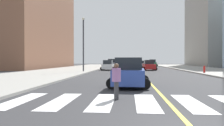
{
  "coord_description": "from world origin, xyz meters",
  "views": [
    {
      "loc": [
        -1.6,
        -5.23,
        1.74
      ],
      "look_at": [
        -3.77,
        22.46,
        1.41
      ],
      "focal_mm": 35.4,
      "sensor_mm": 36.0,
      "label": 1
    }
  ],
  "objects": [
    {
      "name": "lane_divider_paint",
      "position": [
        0.0,
        40.0,
        0.01
      ],
      "size": [
        0.16,
        80.0,
        0.01
      ],
      "primitive_type": "cube",
      "color": "yellow",
      "rests_on": "ground"
    },
    {
      "name": "car_blue_third",
      "position": [
        -1.6,
        9.23,
        0.9
      ],
      "size": [
        2.81,
        4.37,
        1.91
      ],
      "rotation": [
        0.0,
        0.0,
        -0.05
      ],
      "color": "#2D479E",
      "rests_on": "ground"
    },
    {
      "name": "car_silver_seventh",
      "position": [
        1.69,
        44.82,
        0.79
      ],
      "size": [
        2.45,
        3.83,
        1.69
      ],
      "rotation": [
        0.0,
        0.0,
        3.18
      ],
      "color": "#B7B7BC",
      "rests_on": "ground"
    },
    {
      "name": "fire_hydrant",
      "position": [
        8.18,
        24.41,
        0.58
      ],
      "size": [
        0.26,
        0.26,
        0.89
      ],
      "color": "red",
      "rests_on": "sidewalk_kerb_east"
    },
    {
      "name": "pedestrian_crossing",
      "position": [
        -2.18,
        4.58,
        0.88
      ],
      "size": [
        0.4,
        0.4,
        1.61
      ],
      "rotation": [
        0.0,
        0.0,
        1.79
      ],
      "color": "#38383D",
      "rests_on": "ground"
    },
    {
      "name": "crosswalk_paint",
      "position": [
        0.0,
        4.0,
        0.01
      ],
      "size": [
        13.5,
        4.0,
        0.01
      ],
      "color": "silver",
      "rests_on": "ground"
    },
    {
      "name": "car_black_sixth",
      "position": [
        -5.09,
        59.92,
        0.97
      ],
      "size": [
        3.01,
        4.72,
        2.08
      ],
      "rotation": [
        0.0,
        0.0,
        -0.04
      ],
      "color": "black",
      "rests_on": "ground"
    },
    {
      "name": "sidewalk_kerb_west",
      "position": [
        -12.2,
        20.0,
        0.07
      ],
      "size": [
        10.0,
        120.0,
        0.15
      ],
      "primitive_type": "cube",
      "color": "#9E9B93",
      "rests_on": "ground"
    },
    {
      "name": "parking_garage_concrete",
      "position": [
        27.6,
        65.47,
        13.58
      ],
      "size": [
        18.0,
        24.0,
        27.16
      ],
      "primitive_type": "cube",
      "color": "#9E9B93",
      "rests_on": "ground"
    },
    {
      "name": "car_green_fourth",
      "position": [
        4.93,
        57.89,
        0.93
      ],
      "size": [
        2.88,
        4.52,
        1.99
      ],
      "rotation": [
        0.0,
        0.0,
        3.11
      ],
      "color": "#236B42",
      "rests_on": "ground"
    },
    {
      "name": "car_red_fifth",
      "position": [
        1.86,
        33.98,
        0.84
      ],
      "size": [
        2.65,
        4.12,
        1.8
      ],
      "rotation": [
        0.0,
        0.0,
        3.19
      ],
      "color": "red",
      "rests_on": "ground"
    },
    {
      "name": "car_white_second",
      "position": [
        -5.35,
        33.7,
        0.83
      ],
      "size": [
        2.57,
        4.03,
        1.78
      ],
      "rotation": [
        0.0,
        0.0,
        -0.03
      ],
      "color": "silver",
      "rests_on": "ground"
    },
    {
      "name": "low_rise_brick_west",
      "position": [
        -26.6,
        45.42,
        13.8
      ],
      "size": [
        16.0,
        32.0,
        27.6
      ],
      "primitive_type": "cube",
      "color": "brown",
      "rests_on": "ground"
    },
    {
      "name": "street_lamp",
      "position": [
        -8.26,
        26.42,
        4.75
      ],
      "size": [
        0.44,
        0.44,
        7.85
      ],
      "color": "#38383D",
      "rests_on": "sidewalk_kerb_west"
    },
    {
      "name": "car_gray_nearest",
      "position": [
        -5.43,
        44.93,
        0.96
      ],
      "size": [
        2.87,
        4.6,
        2.05
      ],
      "rotation": [
        0.0,
        0.0,
        -0.0
      ],
      "color": "slate",
      "rests_on": "ground"
    }
  ]
}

